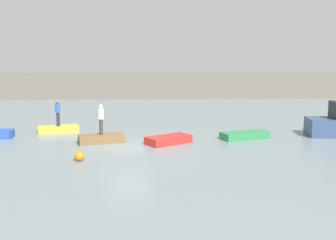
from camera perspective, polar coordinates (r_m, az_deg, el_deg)
ground_plane at (r=23.74m, az=-5.31°, el=-3.69°), size 120.00×120.00×0.00m
embankment_wall at (r=49.65m, az=-3.21°, el=4.69°), size 80.00×1.20×3.08m
rowboat_yellow at (r=29.23m, az=-14.62°, el=-1.19°), size 2.85×1.84×0.38m
rowboat_brown at (r=25.09m, az=-9.01°, el=-2.51°), size 2.83×1.79×0.49m
rowboat_red at (r=24.53m, az=0.07°, el=-2.69°), size 2.86×2.50×0.46m
rowboat_green at (r=26.42m, az=10.36°, el=-2.04°), size 3.17×2.12×0.43m
person_white_shirt at (r=24.87m, az=-9.08°, el=0.31°), size 0.32×0.32×1.79m
person_blue_shirt at (r=29.05m, az=-14.71°, el=1.10°), size 0.32×0.32×1.77m
mooring_buoy at (r=21.05m, az=-11.93°, el=-4.80°), size 0.49×0.49×0.49m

